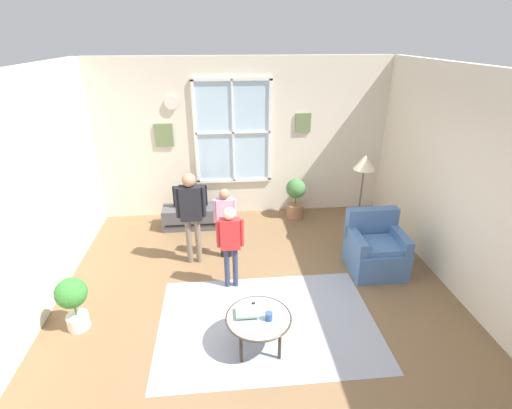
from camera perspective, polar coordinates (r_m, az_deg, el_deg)
ground_plane at (r=4.96m, az=0.57°, el=-15.66°), size 5.87×6.36×0.02m
back_wall at (r=6.94m, az=-2.08°, el=9.99°), size 5.27×0.17×2.87m
side_wall_left at (r=4.74m, az=-33.79°, el=-1.65°), size 0.12×5.76×2.87m
side_wall_right at (r=5.19m, az=31.74°, el=0.90°), size 0.12×5.76×2.87m
area_rug at (r=4.76m, az=1.75°, el=-17.57°), size 2.61×1.82×0.01m
tv_stand at (r=6.83m, az=-9.77°, el=-1.84°), size 1.01×0.45×0.39m
television at (r=6.66m, az=-10.02°, el=1.27°), size 0.59×0.08×0.40m
armchair at (r=5.76m, az=17.75°, el=-6.57°), size 0.76×0.74×0.87m
coffee_table at (r=4.24m, az=0.38°, el=-17.07°), size 0.73×0.73×0.41m
book_stack at (r=4.23m, az=-1.41°, el=-16.18°), size 0.24×0.19×0.05m
cup at (r=4.16m, az=1.97°, el=-16.70°), size 0.08×0.08×0.09m
remote_near_books at (r=4.32m, az=-0.39°, el=-15.39°), size 0.05×0.14×0.02m
person_pink_shirt at (r=5.61m, az=-4.77°, el=-1.67°), size 0.35×0.16×1.15m
person_red_shirt at (r=4.92m, az=-3.96°, el=-5.21°), size 0.36×0.16×1.20m
person_black_shirt at (r=5.46m, az=-9.89°, el=-0.60°), size 0.43×0.20×1.44m
potted_plant_by_window at (r=7.00m, az=6.04°, el=1.24°), size 0.36×0.36×0.77m
potted_plant_corner at (r=4.91m, az=-26.23°, el=-12.81°), size 0.36×0.36×0.68m
floor_lamp at (r=5.87m, az=16.12°, el=4.82°), size 0.32×0.32×1.56m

